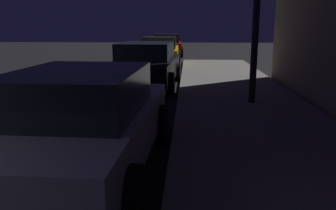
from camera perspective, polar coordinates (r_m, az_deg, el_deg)
car_silver at (r=4.88m, az=-13.64°, el=-2.75°), size 2.13×4.36×1.43m
car_black at (r=11.65m, az=-3.67°, el=6.52°), size 2.28×4.34×1.43m
car_yellow_cab at (r=17.53m, az=-1.31°, el=8.64°), size 2.07×4.45×1.43m
car_red at (r=23.41m, az=-0.13°, el=9.72°), size 2.16×4.23×1.43m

